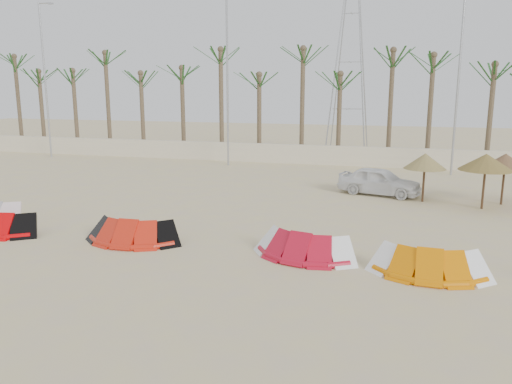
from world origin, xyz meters
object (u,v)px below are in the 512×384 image
(parasol_right, at_px, (505,162))
(car, at_px, (379,181))
(kite_red_mid, at_px, (136,228))
(kite_red_right, at_px, (305,242))
(parasol_mid, at_px, (486,162))
(parasol_left, at_px, (425,161))
(kite_orange, at_px, (429,259))
(kite_red_left, at_px, (1,218))

(parasol_right, xyz_separation_m, car, (-5.31, 0.62, -1.25))
(kite_red_mid, xyz_separation_m, kite_red_right, (5.75, 0.08, -0.00))
(parasol_mid, relative_size, parasol_right, 1.04)
(kite_red_mid, xyz_separation_m, parasol_mid, (11.88, 8.17, 1.60))
(parasol_mid, xyz_separation_m, car, (-4.36, 1.75, -1.35))
(kite_red_right, relative_size, car, 0.87)
(parasol_left, relative_size, parasol_right, 0.97)
(parasol_left, bearing_deg, kite_orange, -91.02)
(parasol_left, bearing_deg, kite_red_left, -148.52)
(parasol_left, distance_m, parasol_mid, 2.51)
(kite_red_left, xyz_separation_m, kite_red_right, (11.14, 0.27, -0.00))
(parasol_left, xyz_separation_m, parasol_mid, (2.39, -0.75, 0.16))
(kite_red_right, distance_m, parasol_left, 9.71)
(kite_orange, distance_m, parasol_right, 10.46)
(kite_red_right, xyz_separation_m, car, (1.77, 9.84, 0.25))
(kite_red_right, bearing_deg, kite_red_mid, -179.22)
(parasol_left, bearing_deg, car, 153.11)
(kite_red_left, relative_size, kite_red_mid, 1.18)
(kite_orange, height_order, parasol_mid, parasol_mid)
(parasol_mid, xyz_separation_m, parasol_right, (0.95, 1.13, -0.10))
(kite_red_mid, bearing_deg, parasol_mid, 34.50)
(car, bearing_deg, kite_red_left, 143.20)
(kite_orange, bearing_deg, kite_red_left, 179.00)
(kite_red_right, distance_m, kite_orange, 3.61)
(kite_red_right, bearing_deg, car, 79.81)
(kite_red_mid, bearing_deg, car, 52.84)
(kite_orange, xyz_separation_m, parasol_right, (3.50, 9.74, 1.50))
(kite_red_left, relative_size, parasol_mid, 1.62)
(kite_red_mid, distance_m, kite_red_right, 5.75)
(car, bearing_deg, parasol_left, -101.78)
(parasol_left, distance_m, car, 2.51)
(parasol_mid, bearing_deg, parasol_left, 162.49)
(car, bearing_deg, parasol_right, -81.57)
(car, bearing_deg, parasol_mid, -96.79)
(kite_orange, bearing_deg, parasol_mid, 73.46)
(car, bearing_deg, kite_orange, -155.00)
(kite_red_left, height_order, parasol_right, parasol_right)
(parasol_left, bearing_deg, parasol_mid, -17.51)
(parasol_mid, height_order, parasol_right, parasol_mid)
(parasol_right, distance_m, car, 5.49)
(kite_red_right, xyz_separation_m, parasol_mid, (6.13, 8.09, 1.60))
(kite_red_mid, relative_size, parasol_mid, 1.38)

